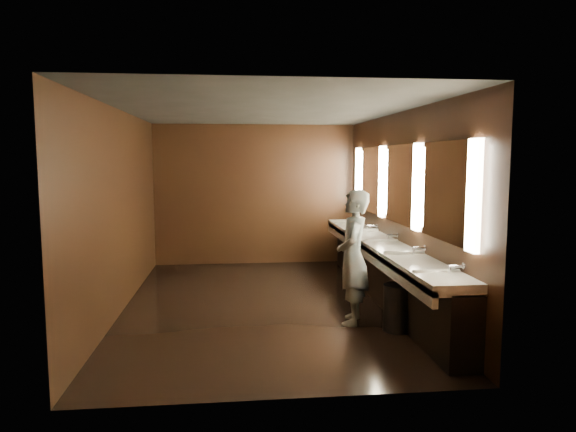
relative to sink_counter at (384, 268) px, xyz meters
name	(u,v)px	position (x,y,z in m)	size (l,w,h in m)	color
floor	(265,304)	(-1.79, 0.00, -0.50)	(6.00, 6.00, 0.00)	black
ceiling	(264,110)	(-1.79, 0.00, 2.30)	(4.00, 6.00, 0.02)	#2D2D2B
wall_back	(255,195)	(-1.79, 3.00, 0.90)	(4.00, 0.02, 2.80)	black
wall_front	(285,243)	(-1.79, -3.00, 0.90)	(4.00, 0.02, 2.80)	black
wall_left	(121,211)	(-3.79, 0.00, 0.90)	(0.02, 6.00, 2.80)	black
wall_right	(399,208)	(0.21, 0.00, 0.90)	(0.02, 6.00, 2.80)	black
sink_counter	(384,268)	(0.00, 0.00, 0.00)	(0.55, 5.40, 1.01)	black
mirror_band	(399,184)	(0.19, 0.00, 1.25)	(0.06, 5.03, 1.15)	#FFEFC6
person	(353,257)	(-0.71, -0.96, 0.37)	(0.63, 0.41, 1.73)	#89BCCC
trash_bin	(398,308)	(-0.22, -1.32, -0.21)	(0.37, 0.37, 0.57)	black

